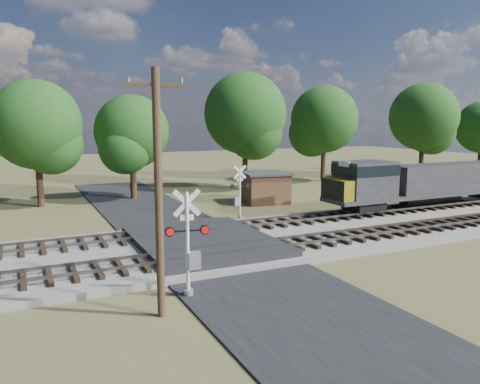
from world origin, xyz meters
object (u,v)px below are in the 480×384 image
utility_pole (158,189)px  equipment_shed (265,187)px  crossing_signal_far (239,197)px  crossing_signal_near (190,253)px

utility_pole → equipment_shed: 24.40m
crossing_signal_far → crossing_signal_near: bearing=54.3°
crossing_signal_near → utility_pole: size_ratio=0.50×
crossing_signal_far → equipment_shed: size_ratio=0.87×
crossing_signal_far → equipment_shed: 7.34m
crossing_signal_far → utility_pole: 17.16m
crossing_signal_near → utility_pole: 3.47m
crossing_signal_near → equipment_shed: 22.17m
utility_pole → equipment_shed: size_ratio=1.96×
crossing_signal_far → utility_pole: utility_pole is taller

